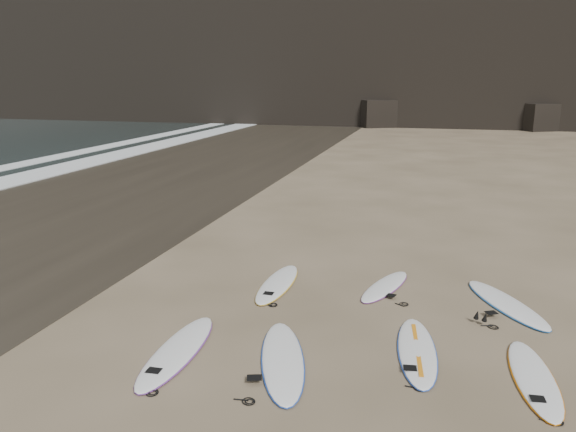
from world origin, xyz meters
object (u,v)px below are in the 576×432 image
(surfboard_1, at_px, (283,359))
(surfboard_6, at_px, (385,286))
(surfboard_7, at_px, (506,303))
(surfboard_0, at_px, (177,350))
(surfboard_3, at_px, (534,377))
(surfboard_2, at_px, (417,350))
(surfboard_5, at_px, (278,283))

(surfboard_1, distance_m, surfboard_6, 4.00)
(surfboard_1, bearing_deg, surfboard_7, 24.27)
(surfboard_0, xyz_separation_m, surfboard_3, (5.67, 0.62, -0.01))
(surfboard_1, height_order, surfboard_3, surfboard_1)
(surfboard_2, distance_m, surfboard_6, 3.00)
(surfboard_5, bearing_deg, surfboard_3, -29.85)
(surfboard_1, xyz_separation_m, surfboard_5, (-1.03, 3.32, -0.00))
(surfboard_1, bearing_deg, surfboard_2, 5.16)
(surfboard_1, xyz_separation_m, surfboard_2, (2.11, 0.89, -0.00))
(surfboard_2, relative_size, surfboard_3, 1.03)
(surfboard_5, bearing_deg, surfboard_7, 1.52)
(surfboard_7, bearing_deg, surfboard_5, 153.89)
(surfboard_1, bearing_deg, surfboard_3, -11.11)
(surfboard_3, relative_size, surfboard_6, 1.11)
(surfboard_1, distance_m, surfboard_7, 5.10)
(surfboard_3, relative_size, surfboard_5, 0.97)
(surfboard_2, bearing_deg, surfboard_5, 135.94)
(surfboard_2, height_order, surfboard_6, surfboard_2)
(surfboard_0, distance_m, surfboard_6, 5.02)
(surfboard_3, xyz_separation_m, surfboard_5, (-4.91, 2.87, 0.00))
(surfboard_0, height_order, surfboard_6, surfboard_0)
(surfboard_1, height_order, surfboard_6, surfboard_1)
(surfboard_0, height_order, surfboard_2, surfboard_0)
(surfboard_3, height_order, surfboard_7, surfboard_7)
(surfboard_5, relative_size, surfboard_6, 1.15)
(surfboard_0, distance_m, surfboard_2, 4.04)
(surfboard_3, bearing_deg, surfboard_2, 161.94)
(surfboard_5, xyz_separation_m, surfboard_6, (2.34, 0.46, -0.01))
(surfboard_2, height_order, surfboard_3, surfboard_2)
(surfboard_0, relative_size, surfboard_3, 1.12)
(surfboard_0, bearing_deg, surfboard_1, 3.41)
(surfboard_1, height_order, surfboard_2, surfboard_1)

